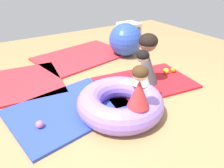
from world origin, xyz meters
TOP-DOWN VIEW (x-y plane):
  - ground_plane at (0.00, 0.00)m, footprint 8.00×8.00m
  - gym_mat_far_right at (0.32, 2.00)m, footprint 2.02×1.57m
  - gym_mat_far_left at (-0.66, 0.31)m, footprint 1.64×1.33m
  - gym_mat_center_rear at (-1.26, 1.45)m, footprint 1.82×1.46m
  - gym_mat_near_right at (0.70, 0.36)m, footprint 1.65×1.20m
  - inflatable_cushion at (-0.10, -0.09)m, footprint 1.13×1.13m
  - child_in_red at (-0.10, -0.46)m, footprint 0.36×0.36m
  - child_in_white at (0.26, -0.05)m, footprint 0.30×0.30m
  - adult_seated at (0.70, 0.36)m, footprint 0.47×0.47m
  - play_ball_yellow at (1.19, 0.40)m, footprint 0.10×0.10m
  - play_ball_orange at (1.35, 0.37)m, footprint 0.09×0.09m
  - play_ball_pink at (-1.10, 0.11)m, footprint 0.09×0.09m
  - play_ball_red at (0.21, 0.08)m, footprint 0.10×0.10m
  - exercise_ball_large at (1.16, 1.60)m, footprint 0.69×0.69m
  - storage_cube at (1.58, 2.03)m, footprint 0.44×0.44m

SIDE VIEW (x-z plane):
  - ground_plane at x=0.00m, z-range 0.00..0.00m
  - gym_mat_far_right at x=0.32m, z-range 0.00..0.04m
  - gym_mat_far_left at x=-0.66m, z-range 0.00..0.04m
  - gym_mat_center_rear at x=-1.26m, z-range 0.00..0.04m
  - gym_mat_near_right at x=0.70m, z-range 0.00..0.04m
  - play_ball_pink at x=-1.10m, z-range 0.04..0.13m
  - play_ball_orange at x=1.35m, z-range 0.04..0.13m
  - play_ball_red at x=0.21m, z-range 0.04..0.14m
  - play_ball_yellow at x=1.19m, z-range 0.04..0.14m
  - inflatable_cushion at x=-0.10m, z-range 0.00..0.31m
  - storage_cube at x=1.58m, z-range 0.00..0.56m
  - exercise_ball_large at x=1.16m, z-range 0.00..0.69m
  - adult_seated at x=0.70m, z-range 0.03..0.83m
  - child_in_white at x=0.26m, z-range 0.31..0.78m
  - child_in_red at x=-0.10m, z-range 0.31..0.81m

